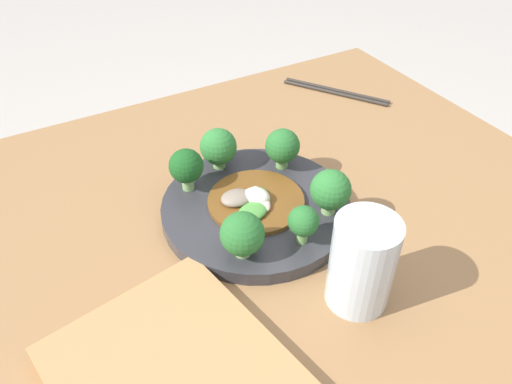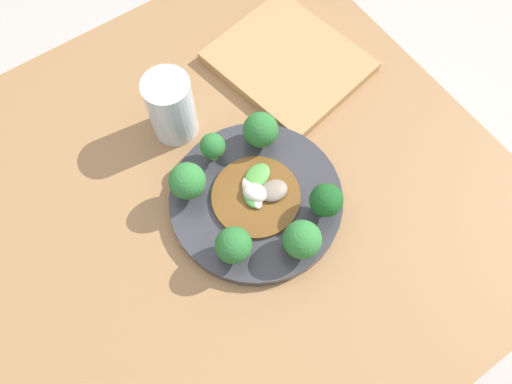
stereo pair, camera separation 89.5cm
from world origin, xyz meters
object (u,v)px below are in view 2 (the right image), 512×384
at_px(broccoli_northeast, 187,181).
at_px(broccoli_southeast, 261,130).
at_px(broccoli_southwest, 326,201).
at_px(drinking_glass, 171,107).
at_px(plate, 256,200).
at_px(broccoli_west, 302,240).
at_px(broccoli_northwest, 234,245).
at_px(cutting_board, 288,62).
at_px(stirfry_center, 257,193).
at_px(broccoli_east, 213,146).

distance_m(broccoli_northeast, broccoli_southeast, 0.14).
relative_size(broccoli_southwest, drinking_glass, 0.55).
distance_m(plate, broccoli_west, 0.12).
height_order(broccoli_northwest, cutting_board, broccoli_northwest).
relative_size(broccoli_northeast, broccoli_southwest, 1.02).
relative_size(plate, broccoli_southwest, 4.09).
bearing_deg(broccoli_northeast, stirfry_center, -127.67).
relative_size(stirfry_center, drinking_glass, 1.15).
xyz_separation_m(broccoli_west, broccoli_southwest, (0.03, -0.06, 0.00)).
bearing_deg(cutting_board, drinking_glass, 89.27).
xyz_separation_m(plate, broccoli_northwest, (-0.06, 0.08, 0.05)).
bearing_deg(broccoli_east, broccoli_southwest, -153.80).
height_order(broccoli_east, drinking_glass, drinking_glass).
height_order(plate, broccoli_east, broccoli_east).
relative_size(broccoli_southeast, broccoli_southwest, 0.96).
bearing_deg(cutting_board, broccoli_southwest, 153.68).
distance_m(plate, broccoli_east, 0.11).
height_order(plate, broccoli_southeast, broccoli_southeast).
bearing_deg(cutting_board, plate, 132.96).
height_order(stirfry_center, drinking_glass, drinking_glass).
relative_size(broccoli_west, broccoli_southwest, 0.98).
bearing_deg(plate, broccoli_southwest, -137.44).
distance_m(broccoli_west, drinking_glass, 0.30).
bearing_deg(cutting_board, stirfry_center, 133.24).
distance_m(broccoli_northeast, cutting_board, 0.31).
distance_m(broccoli_northwest, drinking_glass, 0.26).
bearing_deg(broccoli_northeast, broccoli_west, -153.29).
xyz_separation_m(broccoli_southwest, cutting_board, (0.27, -0.13, -0.05)).
height_order(stirfry_center, cutting_board, stirfry_center).
bearing_deg(drinking_glass, broccoli_northwest, 169.48).
bearing_deg(plate, cutting_board, -47.04).
bearing_deg(broccoli_southwest, plate, 42.56).
height_order(plate, broccoli_west, broccoli_west).
xyz_separation_m(broccoli_southwest, drinking_glass, (0.27, 0.10, 0.00)).
distance_m(broccoli_northeast, broccoli_east, 0.07).
distance_m(broccoli_southeast, stirfry_center, 0.10).
relative_size(broccoli_northeast, stirfry_center, 0.49).
xyz_separation_m(broccoli_northwest, broccoli_west, (-0.05, -0.09, -0.00)).
height_order(plate, drinking_glass, drinking_glass).
relative_size(broccoli_southeast, stirfry_center, 0.46).
height_order(broccoli_northeast, broccoli_northwest, broccoli_northeast).
height_order(broccoli_southwest, broccoli_east, broccoli_southwest).
distance_m(broccoli_east, drinking_glass, 0.10).
relative_size(plate, drinking_glass, 2.25).
height_order(broccoli_northwest, drinking_glass, drinking_glass).
distance_m(plate, stirfry_center, 0.02).
bearing_deg(broccoli_east, broccoli_northwest, 157.58).
distance_m(plate, broccoli_southeast, 0.11).
relative_size(plate, cutting_board, 0.96).
distance_m(plate, cutting_board, 0.28).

